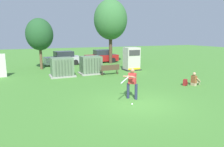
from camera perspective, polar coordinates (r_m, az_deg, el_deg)
ground_plane at (r=11.22m, az=6.89°, el=-8.08°), size 96.00×96.00×0.00m
transformer_west at (r=18.53m, az=-13.44°, el=1.64°), size 2.10×1.70×1.62m
transformer_mid_west at (r=19.36m, az=-5.78°, el=2.25°), size 2.10×1.70×1.62m
generator_enclosure at (r=21.39m, az=5.34°, el=3.99°), size 1.60×1.40×2.30m
park_bench at (r=18.77m, az=-0.55°, el=1.26°), size 1.82×0.53×0.92m
batter at (r=11.65m, az=5.41°, el=-2.36°), size 1.40×1.22×1.74m
sports_ball at (r=10.94m, az=5.49°, el=-8.30°), size 0.09×0.09×0.09m
seated_spectator at (r=16.01m, az=21.59°, el=-1.71°), size 0.77×0.61×0.96m
backpack at (r=15.79m, az=19.32°, el=-2.32°), size 0.38×0.36×0.44m
tree_left at (r=22.87m, az=-19.13°, el=10.00°), size 2.73×2.73×5.21m
tree_center_left at (r=26.30m, az=-0.40°, el=14.39°), size 4.06×4.06×7.76m
parked_car_leftmost at (r=25.64m, az=-13.21°, el=3.98°), size 4.36×2.26×1.62m
parked_car_left_of_center at (r=27.37m, az=-2.83°, el=4.64°), size 4.23×1.98×1.62m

